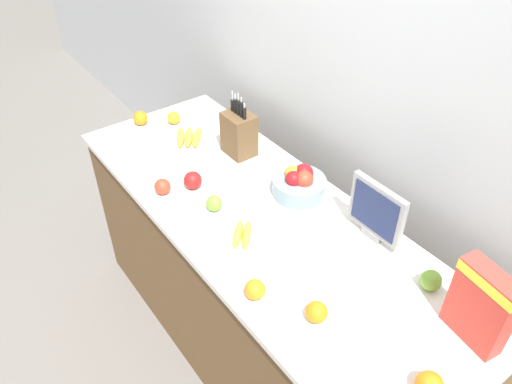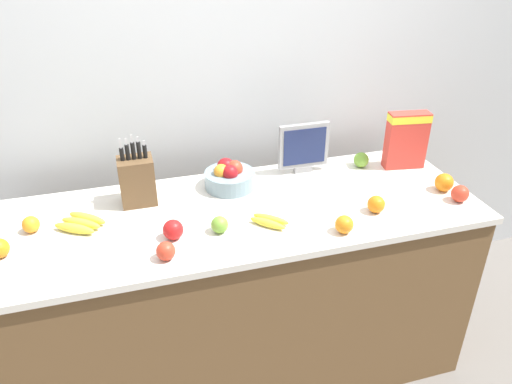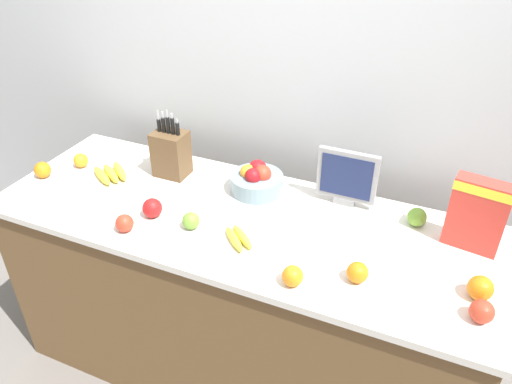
% 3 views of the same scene
% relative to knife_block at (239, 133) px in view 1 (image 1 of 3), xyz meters
% --- Properties ---
extents(ground_plane, '(14.00, 14.00, 0.00)m').
position_rel_knife_block_xyz_m(ground_plane, '(0.42, -0.19, -1.04)').
color(ground_plane, slate).
extents(wall_back, '(9.00, 0.06, 2.60)m').
position_rel_knife_block_xyz_m(wall_back, '(0.42, 0.40, 0.26)').
color(wall_back, silver).
rests_on(wall_back, ground_plane).
extents(counter, '(2.06, 0.75, 0.93)m').
position_rel_knife_block_xyz_m(counter, '(0.42, -0.19, -0.57)').
color(counter, brown).
rests_on(counter, ground_plane).
extents(knife_block, '(0.15, 0.12, 0.32)m').
position_rel_knife_block_xyz_m(knife_block, '(0.00, 0.00, 0.00)').
color(knife_block, brown).
rests_on(knife_block, counter).
extents(small_monitor, '(0.25, 0.03, 0.25)m').
position_rel_knife_block_xyz_m(small_monitor, '(0.79, 0.07, 0.02)').
color(small_monitor, gray).
rests_on(small_monitor, counter).
extents(cereal_box, '(0.21, 0.10, 0.28)m').
position_rel_knife_block_xyz_m(cereal_box, '(1.29, -0.01, 0.05)').
color(cereal_box, red).
rests_on(cereal_box, counter).
extents(fruit_bowl, '(0.23, 0.23, 0.13)m').
position_rel_knife_block_xyz_m(fruit_bowl, '(0.41, 0.03, -0.06)').
color(fruit_bowl, gray).
rests_on(fruit_bowl, counter).
extents(banana_bunch_left, '(0.16, 0.16, 0.03)m').
position_rel_knife_block_xyz_m(banana_bunch_left, '(0.49, -0.33, -0.09)').
color(banana_bunch_left, yellow).
rests_on(banana_bunch_left, counter).
extents(banana_bunch_right, '(0.22, 0.20, 0.04)m').
position_rel_knife_block_xyz_m(banana_bunch_right, '(-0.24, -0.14, -0.09)').
color(banana_bunch_right, yellow).
rests_on(banana_bunch_right, counter).
extents(apple_rightmost, '(0.07, 0.07, 0.07)m').
position_rel_knife_block_xyz_m(apple_rightmost, '(0.29, -0.33, -0.07)').
color(apple_rightmost, '#6B9E33').
rests_on(apple_rightmost, counter).
extents(apple_leftmost, '(0.08, 0.08, 0.08)m').
position_rel_knife_block_xyz_m(apple_leftmost, '(1.09, 0.05, -0.07)').
color(apple_leftmost, '#6B9E33').
rests_on(apple_leftmost, counter).
extents(apple_near_bananas, '(0.08, 0.08, 0.08)m').
position_rel_knife_block_xyz_m(apple_near_bananas, '(0.10, -0.32, -0.07)').
color(apple_near_bananas, red).
rests_on(apple_near_bananas, counter).
extents(apple_front, '(0.07, 0.07, 0.07)m').
position_rel_knife_block_xyz_m(apple_front, '(0.06, -0.45, -0.07)').
color(apple_front, red).
rests_on(apple_front, counter).
extents(orange_mid_left, '(0.07, 0.07, 0.07)m').
position_rel_knife_block_xyz_m(orange_mid_left, '(-0.53, -0.26, -0.07)').
color(orange_mid_left, orange).
rests_on(orange_mid_left, counter).
extents(orange_front_left, '(0.07, 0.07, 0.07)m').
position_rel_knife_block_xyz_m(orange_front_left, '(0.76, -0.47, -0.07)').
color(orange_front_left, orange).
rests_on(orange_front_left, counter).
extents(orange_front_right, '(0.07, 0.07, 0.07)m').
position_rel_knife_block_xyz_m(orange_front_right, '(0.96, -0.36, -0.07)').
color(orange_front_right, orange).
rests_on(orange_front_right, counter).
extents(orange_by_cereal, '(0.07, 0.07, 0.07)m').
position_rel_knife_block_xyz_m(orange_by_cereal, '(-0.43, -0.12, -0.07)').
color(orange_by_cereal, orange).
rests_on(orange_by_cereal, counter).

